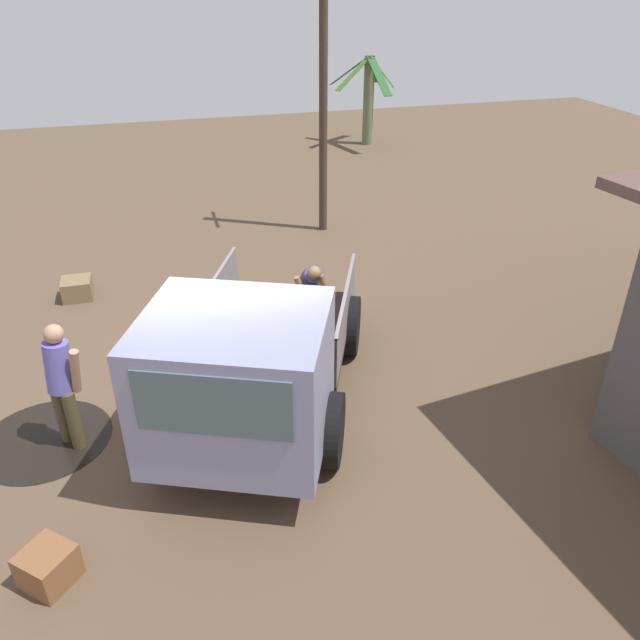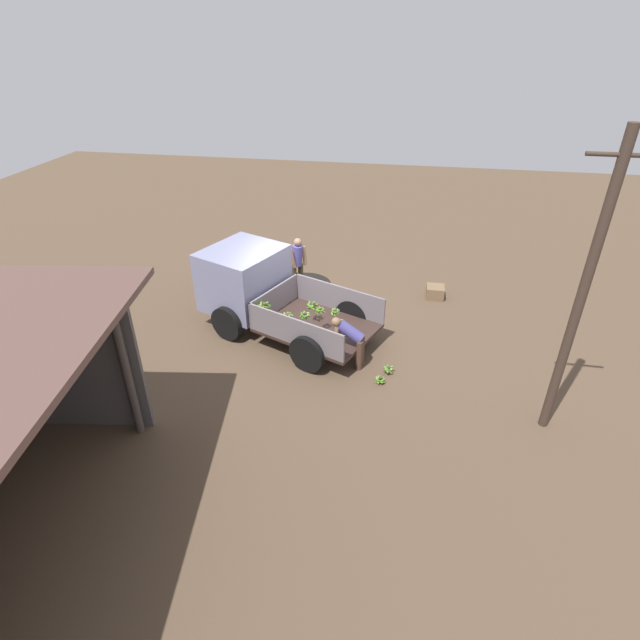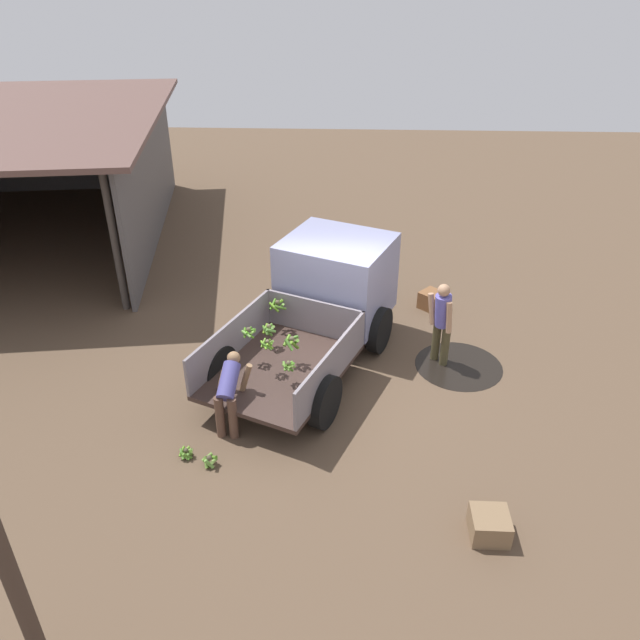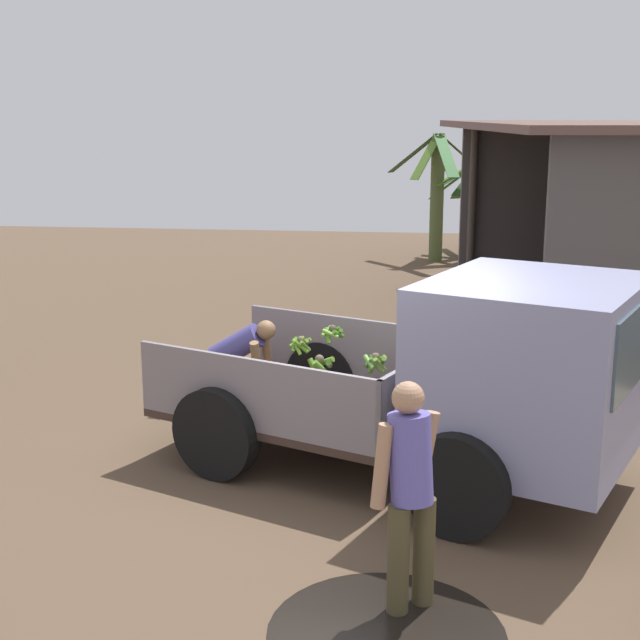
{
  "view_description": "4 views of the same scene",
  "coord_description": "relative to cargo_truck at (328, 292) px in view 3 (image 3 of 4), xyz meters",
  "views": [
    {
      "loc": [
        6.94,
        -0.77,
        5.13
      ],
      "look_at": [
        0.02,
        1.14,
        1.03
      ],
      "focal_mm": 35.0,
      "sensor_mm": 36.0,
      "label": 1
    },
    {
      "loc": [
        -2.58,
        10.93,
        6.9
      ],
      "look_at": [
        -0.87,
        1.25,
        1.02
      ],
      "focal_mm": 28.0,
      "sensor_mm": 36.0,
      "label": 2
    },
    {
      "loc": [
        -9.36,
        -0.3,
        6.65
      ],
      "look_at": [
        -0.33,
        0.08,
        1.28
      ],
      "focal_mm": 35.0,
      "sensor_mm": 36.0,
      "label": 3
    },
    {
      "loc": [
        0.48,
        -7.82,
        3.41
      ],
      "look_at": [
        -0.6,
        0.79,
        1.38
      ],
      "focal_mm": 50.0,
      "sensor_mm": 36.0,
      "label": 4
    }
  ],
  "objects": [
    {
      "name": "ground",
      "position": [
        -1.04,
        0.02,
        -1.08
      ],
      "size": [
        36.0,
        36.0,
        0.0
      ],
      "primitive_type": "plane",
      "color": "brown"
    },
    {
      "name": "warehouse_shed",
      "position": [
        5.14,
        7.99,
        1.33
      ],
      "size": [
        10.15,
        8.51,
        3.25
      ],
      "rotation": [
        0.0,
        0.0,
        0.15
      ],
      "color": "#504B4B",
      "rests_on": "ground"
    },
    {
      "name": "person_worker_loading",
      "position": [
        -2.66,
        1.47,
        -0.35
      ],
      "size": [
        0.78,
        0.63,
        1.21
      ],
      "rotation": [
        0.0,
        0.0,
        -0.12
      ],
      "color": "brown",
      "rests_on": "ground"
    },
    {
      "name": "banana_bunch_on_ground_0",
      "position": [
        -3.4,
        2.05,
        -0.99
      ],
      "size": [
        0.23,
        0.22,
        0.18
      ],
      "color": "#453E2D",
      "rests_on": "ground"
    },
    {
      "name": "mud_patch_0",
      "position": [
        -0.77,
        -2.46,
        -1.08
      ],
      "size": [
        1.61,
        1.61,
        0.01
      ],
      "primitive_type": "cylinder",
      "color": "black",
      "rests_on": "ground"
    },
    {
      "name": "cargo_truck",
      "position": [
        0.0,
        0.0,
        0.0
      ],
      "size": [
        4.86,
        3.54,
        2.0
      ],
      "rotation": [
        0.0,
        0.0,
        -0.4
      ],
      "color": "#372722",
      "rests_on": "ground"
    },
    {
      "name": "wooden_crate_1",
      "position": [
        1.41,
        -2.18,
        -0.89
      ],
      "size": [
        0.63,
        0.63,
        0.38
      ],
      "primitive_type": "cube",
      "rotation": [
        0.0,
        0.0,
        0.83
      ],
      "color": "brown",
      "rests_on": "ground"
    },
    {
      "name": "person_foreground_visitor",
      "position": [
        -0.65,
        -2.08,
        -0.17
      ],
      "size": [
        0.51,
        0.53,
        1.64
      ],
      "rotation": [
        0.0,
        0.0,
        2.26
      ],
      "color": "#494228",
      "rests_on": "ground"
    },
    {
      "name": "wooden_crate_0",
      "position": [
        -4.68,
        -2.26,
        -0.91
      ],
      "size": [
        0.5,
        0.5,
        0.35
      ],
      "primitive_type": "cube",
      "rotation": [
        0.0,
        0.0,
        4.71
      ],
      "color": "brown",
      "rests_on": "ground"
    },
    {
      "name": "banana_bunch_on_ground_1",
      "position": [
        -3.56,
        1.65,
        -0.96
      ],
      "size": [
        0.24,
        0.26,
        0.21
      ],
      "color": "#453F2D",
      "rests_on": "ground"
    }
  ]
}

